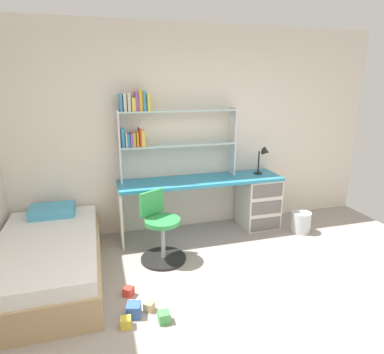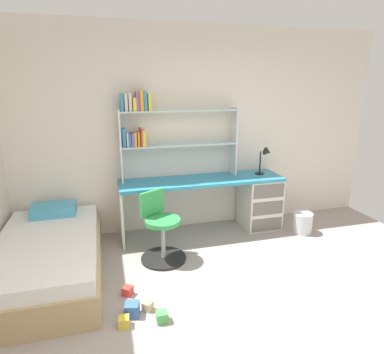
{
  "view_description": "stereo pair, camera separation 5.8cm",
  "coord_description": "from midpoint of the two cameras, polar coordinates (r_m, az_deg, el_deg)",
  "views": [
    {
      "loc": [
        -1.13,
        -1.71,
        1.96
      ],
      "look_at": [
        -0.2,
        1.54,
        1.0
      ],
      "focal_mm": 30.94,
      "sensor_mm": 36.0,
      "label": 1
    },
    {
      "loc": [
        -1.08,
        -1.72,
        1.96
      ],
      "look_at": [
        -0.2,
        1.54,
        1.0
      ],
      "focal_mm": 30.94,
      "sensor_mm": 36.0,
      "label": 2
    }
  ],
  "objects": [
    {
      "name": "toy_block_natural_0",
      "position": [
        3.2,
        -7.93,
        -21.22
      ],
      "size": [
        0.11,
        0.11,
        0.08
      ],
      "primitive_type": "cube",
      "rotation": [
        0.0,
        0.0,
        2.41
      ],
      "color": "tan",
      "rests_on": "ground_plane"
    },
    {
      "name": "toy_block_yellow_2",
      "position": [
        3.06,
        -11.9,
        -23.34
      ],
      "size": [
        0.1,
        0.1,
        0.09
      ],
      "primitive_type": "cube",
      "rotation": [
        0.0,
        0.0,
        1.47
      ],
      "color": "gold",
      "rests_on": "ground_plane"
    },
    {
      "name": "desk",
      "position": [
        4.63,
        8.25,
        -3.62
      ],
      "size": [
        2.16,
        0.53,
        0.75
      ],
      "color": "teal",
      "rests_on": "ground_plane"
    },
    {
      "name": "toy_block_green_4",
      "position": [
        3.06,
        -5.44,
        -22.91
      ],
      "size": [
        0.1,
        0.1,
        0.1
      ],
      "primitive_type": "cube",
      "rotation": [
        0.0,
        0.0,
        0.02
      ],
      "color": "#479E51",
      "rests_on": "ground_plane"
    },
    {
      "name": "swivel_chair",
      "position": [
        3.83,
        -5.79,
        -9.72
      ],
      "size": [
        0.52,
        0.52,
        0.79
      ],
      "color": "black",
      "rests_on": "ground_plane"
    },
    {
      "name": "room_shell",
      "position": [
        3.0,
        -17.48,
        3.27
      ],
      "size": [
        5.5,
        6.08,
        2.69
      ],
      "color": "silver",
      "rests_on": "ground_plane"
    },
    {
      "name": "toy_block_blue_1",
      "position": [
        3.15,
        -10.57,
        -21.62
      ],
      "size": [
        0.14,
        0.14,
        0.12
      ],
      "primitive_type": "cube",
      "rotation": [
        0.0,
        0.0,
        1.34
      ],
      "color": "#3860B7",
      "rests_on": "ground_plane"
    },
    {
      "name": "toy_block_red_3",
      "position": [
        3.4,
        -11.39,
        -18.79
      ],
      "size": [
        0.12,
        0.12,
        0.09
      ],
      "primitive_type": "cube",
      "rotation": [
        0.0,
        0.0,
        2.53
      ],
      "color": "red",
      "rests_on": "ground_plane"
    },
    {
      "name": "desk_lamp",
      "position": [
        4.61,
        12.0,
        3.56
      ],
      "size": [
        0.2,
        0.17,
        0.38
      ],
      "color": "black",
      "rests_on": "desk"
    },
    {
      "name": "waste_bin",
      "position": [
        4.78,
        17.92,
        -7.39
      ],
      "size": [
        0.26,
        0.26,
        0.28
      ],
      "primitive_type": "cylinder",
      "color": "silver",
      "rests_on": "ground_plane"
    },
    {
      "name": "bed_platform",
      "position": [
        3.8,
        -23.95,
        -12.8
      ],
      "size": [
        1.03,
        1.85,
        0.57
      ],
      "color": "tan",
      "rests_on": "ground_plane"
    },
    {
      "name": "bookshelf_hutch",
      "position": [
        4.21,
        -6.17,
        8.71
      ],
      "size": [
        1.52,
        0.22,
        1.13
      ],
      "color": "silver",
      "rests_on": "desk"
    }
  ]
}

